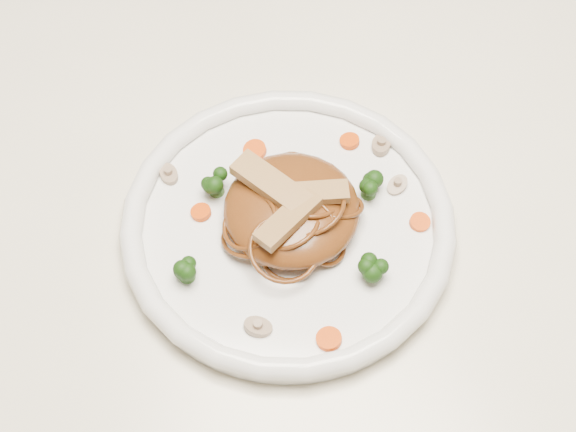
# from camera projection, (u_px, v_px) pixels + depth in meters

# --- Properties ---
(table) EXTENTS (1.20, 0.80, 0.75)m
(table) POSITION_uv_depth(u_px,v_px,m) (328.00, 272.00, 0.86)
(table) COLOR white
(table) RESTS_ON ground
(plate) EXTENTS (0.33, 0.33, 0.02)m
(plate) POSITION_uv_depth(u_px,v_px,m) (288.00, 229.00, 0.76)
(plate) COLOR white
(plate) RESTS_ON table
(noodle_mound) EXTENTS (0.16, 0.16, 0.04)m
(noodle_mound) POSITION_uv_depth(u_px,v_px,m) (292.00, 209.00, 0.74)
(noodle_mound) COLOR brown
(noodle_mound) RESTS_ON plate
(chicken_a) EXTENTS (0.06, 0.03, 0.01)m
(chicken_a) POSITION_uv_depth(u_px,v_px,m) (313.00, 193.00, 0.72)
(chicken_a) COLOR tan
(chicken_a) RESTS_ON noodle_mound
(chicken_b) EXTENTS (0.08, 0.06, 0.01)m
(chicken_b) POSITION_uv_depth(u_px,v_px,m) (272.00, 185.00, 0.73)
(chicken_b) COLOR tan
(chicken_b) RESTS_ON noodle_mound
(chicken_c) EXTENTS (0.05, 0.07, 0.01)m
(chicken_c) POSITION_uv_depth(u_px,v_px,m) (288.00, 219.00, 0.71)
(chicken_c) COLOR tan
(chicken_c) RESTS_ON noodle_mound
(broccoli_0) EXTENTS (0.03, 0.03, 0.03)m
(broccoli_0) POSITION_uv_depth(u_px,v_px,m) (370.00, 185.00, 0.76)
(broccoli_0) COLOR #163D0C
(broccoli_0) RESTS_ON plate
(broccoli_1) EXTENTS (0.03, 0.03, 0.03)m
(broccoli_1) POSITION_uv_depth(u_px,v_px,m) (216.00, 182.00, 0.76)
(broccoli_1) COLOR #163D0C
(broccoli_1) RESTS_ON plate
(broccoli_2) EXTENTS (0.03, 0.03, 0.03)m
(broccoli_2) POSITION_uv_depth(u_px,v_px,m) (186.00, 270.00, 0.72)
(broccoli_2) COLOR #163D0C
(broccoli_2) RESTS_ON plate
(broccoli_3) EXTENTS (0.03, 0.03, 0.03)m
(broccoli_3) POSITION_uv_depth(u_px,v_px,m) (374.00, 265.00, 0.72)
(broccoli_3) COLOR #163D0C
(broccoli_3) RESTS_ON plate
(carrot_0) EXTENTS (0.02, 0.02, 0.00)m
(carrot_0) POSITION_uv_depth(u_px,v_px,m) (350.00, 141.00, 0.80)
(carrot_0) COLOR #E35508
(carrot_0) RESTS_ON plate
(carrot_1) EXTENTS (0.02, 0.02, 0.00)m
(carrot_1) POSITION_uv_depth(u_px,v_px,m) (201.00, 212.00, 0.76)
(carrot_1) COLOR #E35508
(carrot_1) RESTS_ON plate
(carrot_2) EXTENTS (0.02, 0.02, 0.00)m
(carrot_2) POSITION_uv_depth(u_px,v_px,m) (420.00, 222.00, 0.75)
(carrot_2) COLOR #E35508
(carrot_2) RESTS_ON plate
(carrot_3) EXTENTS (0.02, 0.02, 0.00)m
(carrot_3) POSITION_uv_depth(u_px,v_px,m) (255.00, 150.00, 0.79)
(carrot_3) COLOR #E35508
(carrot_3) RESTS_ON plate
(carrot_4) EXTENTS (0.02, 0.02, 0.00)m
(carrot_4) POSITION_uv_depth(u_px,v_px,m) (329.00, 339.00, 0.69)
(carrot_4) COLOR #E35508
(carrot_4) RESTS_ON plate
(mushroom_0) EXTENTS (0.03, 0.03, 0.01)m
(mushroom_0) POSITION_uv_depth(u_px,v_px,m) (258.00, 327.00, 0.70)
(mushroom_0) COLOR tan
(mushroom_0) RESTS_ON plate
(mushroom_1) EXTENTS (0.03, 0.03, 0.01)m
(mushroom_1) POSITION_uv_depth(u_px,v_px,m) (397.00, 185.00, 0.77)
(mushroom_1) COLOR tan
(mushroom_1) RESTS_ON plate
(mushroom_2) EXTENTS (0.03, 0.03, 0.01)m
(mushroom_2) POSITION_uv_depth(u_px,v_px,m) (169.00, 174.00, 0.78)
(mushroom_2) COLOR tan
(mushroom_2) RESTS_ON plate
(mushroom_3) EXTENTS (0.03, 0.03, 0.01)m
(mushroom_3) POSITION_uv_depth(u_px,v_px,m) (381.00, 145.00, 0.80)
(mushroom_3) COLOR tan
(mushroom_3) RESTS_ON plate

